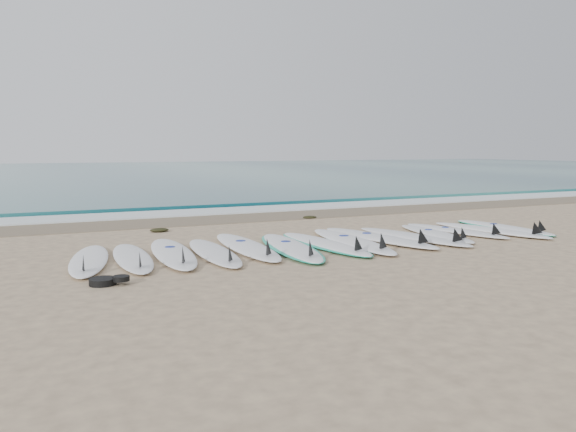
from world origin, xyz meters
name	(u,v)px	position (x,y,z in m)	size (l,w,h in m)	color
ground	(335,244)	(0.00, 0.00, 0.00)	(120.00, 120.00, 0.00)	tan
ocean	(100,172)	(0.00, 32.50, 0.01)	(120.00, 55.00, 0.03)	#236669
wet_sand_band	(248,217)	(0.00, 4.10, 0.01)	(120.00, 1.80, 0.01)	#71614B
foam_band	(229,211)	(0.00, 5.50, 0.02)	(120.00, 1.40, 0.04)	silver
wave_crest	(211,204)	(0.00, 7.00, 0.05)	(120.00, 1.00, 0.10)	#236669
surfboard_0	(89,260)	(-3.98, 0.05, 0.05)	(0.92, 2.51, 0.32)	white
surfboard_1	(133,257)	(-3.38, -0.02, 0.05)	(0.64, 2.47, 0.31)	white
surfboard_2	(173,253)	(-2.77, 0.06, 0.06)	(0.83, 2.80, 0.35)	white
surfboard_3	(215,252)	(-2.18, -0.14, 0.06)	(0.70, 2.59, 0.33)	white
surfboard_4	(247,246)	(-1.56, 0.11, 0.06)	(0.73, 2.86, 0.36)	white
surfboard_5	(291,247)	(-0.93, -0.20, 0.05)	(1.10, 2.87, 0.36)	white
surfboard_6	(325,244)	(-0.27, -0.14, 0.05)	(0.77, 2.69, 0.34)	white
surfboard_7	(353,241)	(0.26, -0.16, 0.06)	(0.85, 2.93, 0.37)	white
surfboard_8	(381,237)	(0.89, -0.05, 0.06)	(1.02, 2.89, 0.36)	white
surfboard_9	(415,236)	(1.54, -0.19, 0.06)	(0.99, 2.70, 0.34)	silver
surfboard_10	(437,233)	(2.16, -0.04, 0.05)	(0.82, 2.43, 0.31)	white
surfboard_11	(458,230)	(2.76, 0.08, 0.05)	(0.91, 2.46, 0.31)	white
surfboard_12	(493,230)	(3.41, -0.17, 0.06)	(0.99, 2.67, 0.33)	white
surfboard_13	(504,227)	(3.95, 0.06, 0.05)	(0.62, 2.51, 0.32)	white
seaweed_near	(159,230)	(-2.40, 2.70, 0.04)	(0.37, 0.29, 0.07)	black
seaweed_far	(310,217)	(1.22, 3.31, 0.03)	(0.33, 0.26, 0.06)	black
leash_coil	(107,281)	(-3.91, -1.35, 0.05)	(0.46, 0.36, 0.11)	black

